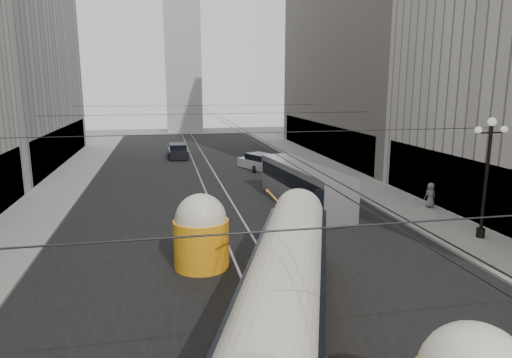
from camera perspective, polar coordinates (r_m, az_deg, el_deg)
name	(u,v)px	position (r m, az deg, el deg)	size (l,w,h in m)	color
road	(215,190)	(36.01, -5.16, -1.40)	(20.00, 85.00, 0.02)	black
sidewalk_left	(62,186)	(40.06, -23.07, -0.86)	(4.00, 72.00, 0.15)	gray
sidewalk_right	(342,175)	(42.27, 10.66, 0.51)	(4.00, 72.00, 0.15)	gray
rail_left	(205,191)	(35.94, -6.35, -1.46)	(0.12, 85.00, 0.04)	gray
rail_right	(224,190)	(36.10, -3.98, -1.35)	(0.12, 85.00, 0.04)	gray
building_right_far	(374,11)	(56.30, 14.49, 19.71)	(12.60, 32.60, 32.60)	#514C47
distant_tower	(182,44)	(82.74, -9.22, 16.32)	(6.00, 6.00, 31.36)	#B2AFA8
lamppost_right_mid	(487,171)	(26.52, 26.91, 0.87)	(1.86, 0.44, 6.37)	black
catenary	(217,116)	(34.16, -4.96, 7.87)	(25.00, 72.00, 0.23)	black
streetcar	(287,286)	(15.40, 3.84, -13.15)	(7.06, 14.96, 3.46)	#FFA116
city_bus	(303,183)	(31.33, 5.94, -0.55)	(3.50, 11.17, 2.79)	#AFB1B5
sedan_white_far	(260,162)	(44.49, 0.49, 2.09)	(3.88, 5.29, 1.55)	silver
sedan_dark_far	(178,151)	(52.49, -9.78, 3.43)	(2.26, 5.11, 1.59)	black
pedestrian_sidewalk_right	(430,195)	(32.35, 20.97, -1.88)	(0.81, 0.50, 1.66)	slate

